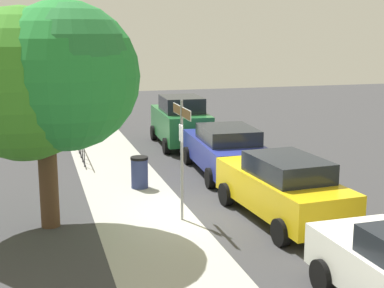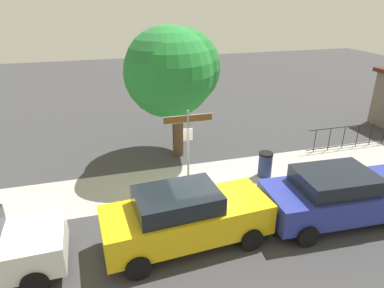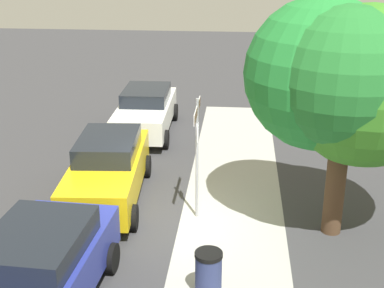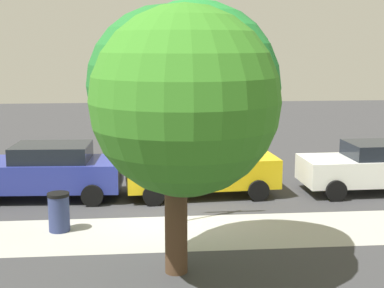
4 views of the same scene
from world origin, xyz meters
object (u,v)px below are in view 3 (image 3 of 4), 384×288
object	(u,v)px
car_yellow	(108,169)
trash_bin	(208,274)
shade_tree	(339,77)
car_white	(146,110)
street_sign	(197,134)
car_blue	(35,275)

from	to	relation	value
car_yellow	trash_bin	xyz separation A→B (m)	(3.96, 2.94, -0.38)
car_yellow	shade_tree	bearing A→B (deg)	76.50
car_yellow	car_white	bearing A→B (deg)	175.57
trash_bin	car_white	bearing A→B (deg)	-162.90
street_sign	trash_bin	distance (m)	3.67
shade_tree	street_sign	bearing A→B (deg)	-93.52
car_white	car_yellow	bearing A→B (deg)	-1.86
street_sign	car_white	world-z (taller)	street_sign
street_sign	trash_bin	bearing A→B (deg)	8.86
street_sign	car_white	bearing A→B (deg)	-158.88
car_white	car_blue	xyz separation A→B (m)	(10.23, -0.23, 0.03)
shade_tree	trash_bin	distance (m)	5.16
street_sign	shade_tree	xyz separation A→B (m)	(0.19, 3.15, 1.52)
trash_bin	car_blue	bearing A→B (deg)	-74.75
street_sign	car_yellow	bearing A→B (deg)	-107.26
street_sign	car_white	xyz separation A→B (m)	(-6.18, -2.39, -1.40)
shade_tree	car_white	bearing A→B (deg)	-139.01
car_yellow	car_blue	world-z (taller)	car_yellow
street_sign	shade_tree	size ratio (longest dim) A/B	0.56
car_blue	trash_bin	size ratio (longest dim) A/B	4.88
shade_tree	trash_bin	world-z (taller)	shade_tree
shade_tree	car_blue	size ratio (longest dim) A/B	1.15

